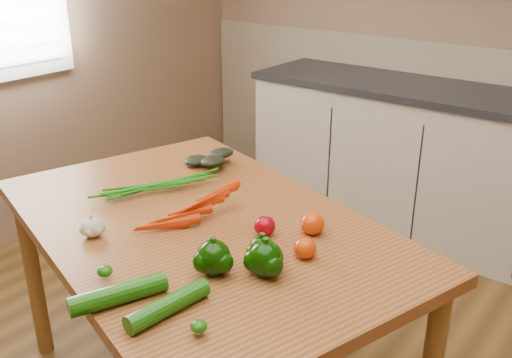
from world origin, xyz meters
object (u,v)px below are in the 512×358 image
at_px(table, 200,244).
at_px(carrot_bunch, 180,201).
at_px(leafy_greens, 214,154).
at_px(pepper_b, 265,259).
at_px(tomato_b, 312,223).
at_px(zucchini_a, 168,305).
at_px(tomato_a, 265,226).
at_px(zucchini_b, 119,294).
at_px(tomato_c, 305,248).
at_px(garlic_bulb, 92,227).
at_px(pepper_c, 214,258).
at_px(pepper_a, 262,250).

xyz_separation_m(table, carrot_bunch, (-0.10, 0.01, 0.13)).
distance_m(table, leafy_greens, 0.52).
height_order(pepper_b, tomato_b, pepper_b).
distance_m(pepper_b, zucchini_a, 0.31).
relative_size(pepper_b, zucchini_a, 0.43).
distance_m(carrot_bunch, tomato_a, 0.34).
height_order(carrot_bunch, zucchini_b, carrot_bunch).
xyz_separation_m(leafy_greens, zucchini_b, (0.45, -0.88, -0.03)).
bearing_deg(tomato_c, garlic_bulb, -153.55).
relative_size(garlic_bulb, tomato_a, 1.04).
height_order(table, zucchini_a, zucchini_a).
bearing_deg(zucchini_b, tomato_b, 73.11).
distance_m(pepper_b, pepper_c, 0.14).
bearing_deg(garlic_bulb, leafy_greens, 98.35).
relative_size(pepper_b, pepper_c, 1.02).
bearing_deg(table, garlic_bulb, -106.38).
xyz_separation_m(pepper_b, pepper_c, (-0.12, -0.08, -0.00)).
xyz_separation_m(leafy_greens, tomato_a, (0.53, -0.35, -0.02)).
height_order(carrot_bunch, leafy_greens, leafy_greens).
distance_m(table, zucchini_a, 0.53).
distance_m(table, pepper_b, 0.42).
bearing_deg(table, zucchini_b, -53.95).
distance_m(garlic_bulb, pepper_b, 0.59).
height_order(garlic_bulb, pepper_c, pepper_c).
height_order(pepper_c, tomato_b, pepper_c).
distance_m(table, tomato_c, 0.43).
bearing_deg(garlic_bulb, carrot_bunch, 72.94).
height_order(pepper_a, tomato_c, pepper_a).
bearing_deg(zucchini_b, tomato_c, 62.50).
xyz_separation_m(carrot_bunch, tomato_b, (0.45, 0.14, -0.00)).
bearing_deg(garlic_bulb, zucchini_b, -27.98).
bearing_deg(leafy_greens, garlic_bulb, -81.65).
relative_size(pepper_a, pepper_b, 0.80).
xyz_separation_m(tomato_b, tomato_c, (0.06, -0.14, -0.00)).
distance_m(table, pepper_a, 0.36).
bearing_deg(zucchini_b, pepper_c, 69.29).
bearing_deg(pepper_c, table, 140.51).
relative_size(pepper_c, tomato_a, 1.43).
xyz_separation_m(table, zucchini_b, (0.16, -0.47, 0.12)).
distance_m(leafy_greens, zucchini_a, 1.02).
xyz_separation_m(tomato_b, zucchini_b, (-0.19, -0.62, -0.01)).
bearing_deg(zucchini_b, pepper_b, 57.48).
xyz_separation_m(table, tomato_c, (0.41, 0.01, 0.12)).
bearing_deg(tomato_a, pepper_c, -85.30).
relative_size(pepper_c, tomato_c, 1.44).
relative_size(leafy_greens, zucchini_a, 0.90).
bearing_deg(tomato_b, garlic_bulb, -140.86).
relative_size(pepper_a, tomato_b, 1.03).
distance_m(pepper_c, zucchini_a, 0.22).
bearing_deg(leafy_greens, table, -54.51).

